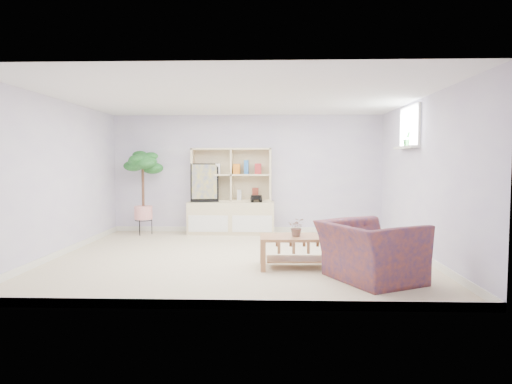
{
  "coord_description": "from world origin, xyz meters",
  "views": [
    {
      "loc": [
        0.5,
        -6.86,
        1.44
      ],
      "look_at": [
        0.25,
        0.32,
        0.97
      ],
      "focal_mm": 32.0,
      "sensor_mm": 36.0,
      "label": 1
    }
  ],
  "objects_px": {
    "coffee_table": "(299,252)",
    "floor_tree": "(143,193)",
    "armchair": "(370,247)",
    "storage_unit": "(231,191)"
  },
  "relations": [
    {
      "from": "storage_unit",
      "to": "armchair",
      "type": "bearing_deg",
      "value": -60.8
    },
    {
      "from": "coffee_table",
      "to": "floor_tree",
      "type": "height_order",
      "value": "floor_tree"
    },
    {
      "from": "storage_unit",
      "to": "armchair",
      "type": "relative_size",
      "value": 1.56
    },
    {
      "from": "floor_tree",
      "to": "armchair",
      "type": "bearing_deg",
      "value": -42.3
    },
    {
      "from": "storage_unit",
      "to": "coffee_table",
      "type": "distance_m",
      "value": 3.22
    },
    {
      "from": "coffee_table",
      "to": "armchair",
      "type": "height_order",
      "value": "armchair"
    },
    {
      "from": "coffee_table",
      "to": "floor_tree",
      "type": "distance_m",
      "value": 4.05
    },
    {
      "from": "floor_tree",
      "to": "armchair",
      "type": "height_order",
      "value": "floor_tree"
    },
    {
      "from": "coffee_table",
      "to": "armchair",
      "type": "relative_size",
      "value": 0.96
    },
    {
      "from": "floor_tree",
      "to": "coffee_table",
      "type": "bearing_deg",
      "value": -43.11
    }
  ]
}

